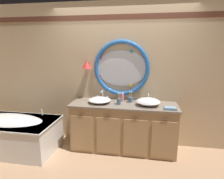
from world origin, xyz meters
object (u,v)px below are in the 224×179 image
Objects in this scene: sink_basin_left at (100,100)px; folded_hand_towel at (170,108)px; toothbrush_holder_right at (130,99)px; bathtub at (9,131)px; toothbrush_holder_left at (119,101)px; sink_basin_right at (148,102)px; soap_dispenser at (122,97)px.

sink_basin_left is 1.96× the size of folded_hand_towel.
toothbrush_holder_right reaches higher than sink_basin_left.
toothbrush_holder_left reaches higher than bathtub.
folded_hand_towel reaches higher than bathtub.
toothbrush_holder_left is (0.34, -0.02, 0.01)m from sink_basin_left.
sink_basin_left is at bearing 172.72° from folded_hand_towel.
bathtub is 4.42× the size of sink_basin_left.
folded_hand_towel is (0.84, -0.13, -0.04)m from toothbrush_holder_left.
sink_basin_right is 0.50m from toothbrush_holder_left.
soap_dispenser is (1.98, 0.50, 0.59)m from bathtub.
soap_dispenser reaches higher than folded_hand_towel.
folded_hand_towel is (2.78, 0.18, 0.54)m from bathtub.
sink_basin_left is (1.60, 0.33, 0.57)m from bathtub.
soap_dispenser is at bearing 24.56° from sink_basin_left.
folded_hand_towel is at bearing -22.01° from soap_dispenser.
toothbrush_holder_right is 0.15m from soap_dispenser.
bathtub is at bearing -176.30° from folded_hand_towel.
toothbrush_holder_right is at bearing 12.64° from bathtub.
toothbrush_holder_left is at bearing -101.93° from soap_dispenser.
bathtub is 8.67× the size of folded_hand_towel.
bathtub is at bearing -165.75° from soap_dispenser.
sink_basin_left is at bearing 176.18° from toothbrush_holder_left.
toothbrush_holder_right is at bearing -9.82° from soap_dispenser.
toothbrush_holder_left reaches higher than sink_basin_right.
bathtub is at bearing -168.36° from sink_basin_left.
toothbrush_holder_right is 1.17× the size of soap_dispenser.
toothbrush_holder_right reaches higher than soap_dispenser.
soap_dispenser is at bearing 14.25° from bathtub.
toothbrush_holder_right is 1.01× the size of folded_hand_towel.
folded_hand_towel is (0.80, -0.32, -0.06)m from soap_dispenser.
soap_dispenser is (0.38, 0.17, 0.02)m from sink_basin_left.
sink_basin_left is at bearing -180.00° from sink_basin_right.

